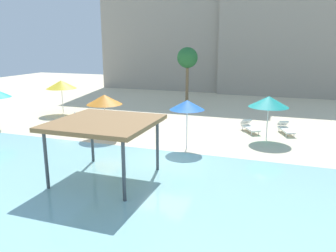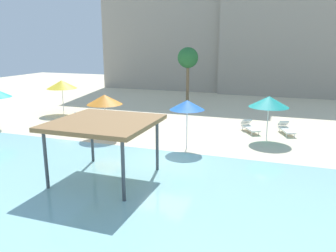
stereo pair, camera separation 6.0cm
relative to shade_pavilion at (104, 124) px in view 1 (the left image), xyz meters
name	(u,v)px [view 1 (the left image)]	position (x,y,z in m)	size (l,w,h in m)	color
ground_plane	(163,161)	(1.53, 2.98, -2.44)	(80.00, 80.00, 0.00)	beige
lagoon_water	(113,207)	(1.53, -2.27, -2.42)	(44.00, 13.50, 0.04)	#8CC6CC
shade_pavilion	(104,124)	(0.00, 0.00, 0.00)	(4.11, 4.11, 2.60)	#42474C
beach_umbrella_orange_1	(104,100)	(-3.49, 6.14, -0.11)	(2.20, 2.20, 2.64)	silver
beach_umbrella_teal_2	(269,102)	(6.12, 8.68, -0.10)	(2.36, 2.36, 2.67)	silver
beach_umbrella_blue_3	(187,105)	(2.02, 5.42, 0.02)	(1.92, 1.92, 2.72)	silver
beach_umbrella_yellow_4	(61,84)	(-10.37, 11.24, -0.03)	(2.44, 2.44, 2.74)	silver
lounge_chair_1	(249,127)	(4.93, 10.30, -2.11)	(1.49, 1.93, 0.74)	white
lounge_chair_2	(71,119)	(-7.60, 8.40, -2.11)	(1.53, 1.92, 0.74)	white
lounge_chair_3	(286,128)	(7.20, 10.60, -2.11)	(1.20, 1.99, 0.74)	white
palm_tree_1	(187,59)	(-1.80, 18.60, 1.84)	(1.90, 1.90, 5.33)	brown
hotel_block_0	(183,17)	(-6.01, 31.14, 6.38)	(19.00, 8.26, 17.62)	#9E9384
hotel_block_1	(307,31)	(8.78, 31.80, 4.57)	(18.50, 11.21, 14.01)	#9E9384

